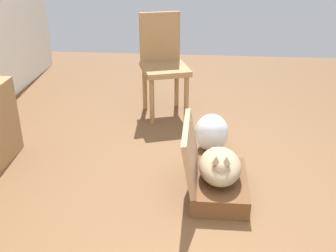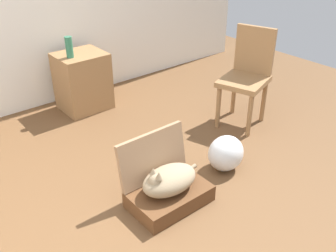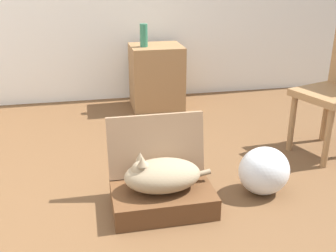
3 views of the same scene
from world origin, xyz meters
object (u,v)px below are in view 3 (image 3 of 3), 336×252
(plastic_bag_white, at_px, (264,171))
(side_table, at_px, (156,77))
(suitcase_base, at_px, (163,199))
(vase_tall, at_px, (144,35))
(cat, at_px, (161,175))

(plastic_bag_white, height_order, side_table, side_table)
(suitcase_base, relative_size, side_table, 0.95)
(plastic_bag_white, relative_size, side_table, 0.51)
(suitcase_base, distance_m, vase_tall, 1.89)
(cat, relative_size, side_table, 0.84)
(plastic_bag_white, bearing_deg, side_table, 101.03)
(cat, xyz_separation_m, plastic_bag_white, (0.65, 0.05, -0.07))
(cat, bearing_deg, vase_tall, 84.14)
(cat, bearing_deg, suitcase_base, -2.66)
(side_table, bearing_deg, cat, -99.53)
(vase_tall, bearing_deg, suitcase_base, -95.60)
(suitcase_base, relative_size, plastic_bag_white, 1.84)
(suitcase_base, xyz_separation_m, cat, (-0.01, 0.00, 0.16))
(cat, bearing_deg, plastic_bag_white, 4.28)
(suitcase_base, distance_m, side_table, 1.85)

